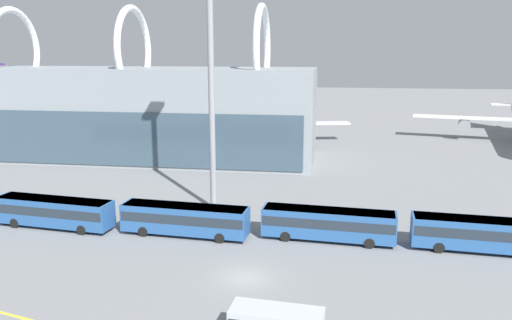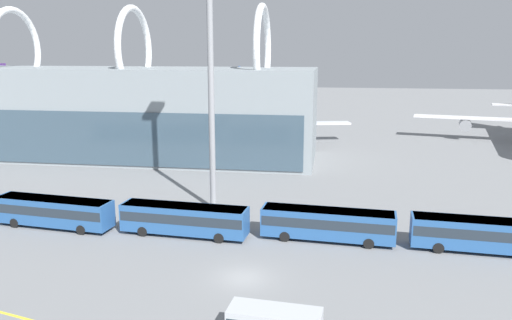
{
  "view_description": "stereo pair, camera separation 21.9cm",
  "coord_description": "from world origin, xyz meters",
  "px_view_note": "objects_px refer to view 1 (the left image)",
  "views": [
    {
      "loc": [
        6.44,
        -36.94,
        18.0
      ],
      "look_at": [
        -3.0,
        26.38,
        4.0
      ],
      "focal_mm": 35.0,
      "sensor_mm": 36.0,
      "label": 1
    },
    {
      "loc": [
        6.66,
        -36.91,
        18.0
      ],
      "look_at": [
        -3.0,
        26.38,
        4.0
      ],
      "focal_mm": 35.0,
      "sensor_mm": 36.0,
      "label": 2
    }
  ],
  "objects_px": {
    "shuttle_bus_3": "(328,222)",
    "floodlight_mast": "(211,58)",
    "shuttle_bus_2": "(185,218)",
    "shuttle_bus_1": "(54,211)",
    "shuttle_bus_4": "(484,233)",
    "airliner_at_gate_far": "(243,120)"
  },
  "relations": [
    {
      "from": "shuttle_bus_1",
      "to": "floodlight_mast",
      "type": "height_order",
      "value": "floodlight_mast"
    },
    {
      "from": "airliner_at_gate_far",
      "to": "floodlight_mast",
      "type": "distance_m",
      "value": 44.77
    },
    {
      "from": "shuttle_bus_2",
      "to": "floodlight_mast",
      "type": "distance_m",
      "value": 17.9
    },
    {
      "from": "airliner_at_gate_far",
      "to": "shuttle_bus_4",
      "type": "xyz_separation_m",
      "value": [
        31.46,
        -51.71,
        -2.73
      ]
    },
    {
      "from": "shuttle_bus_1",
      "to": "floodlight_mast",
      "type": "relative_size",
      "value": 0.43
    },
    {
      "from": "airliner_at_gate_far",
      "to": "shuttle_bus_4",
      "type": "distance_m",
      "value": 60.59
    },
    {
      "from": "shuttle_bus_4",
      "to": "airliner_at_gate_far",
      "type": "bearing_deg",
      "value": 125.77
    },
    {
      "from": "shuttle_bus_2",
      "to": "shuttle_bus_3",
      "type": "distance_m",
      "value": 14.11
    },
    {
      "from": "shuttle_bus_3",
      "to": "airliner_at_gate_far",
      "type": "bearing_deg",
      "value": 113.23
    },
    {
      "from": "shuttle_bus_2",
      "to": "shuttle_bus_4",
      "type": "relative_size",
      "value": 1.0
    },
    {
      "from": "shuttle_bus_4",
      "to": "floodlight_mast",
      "type": "height_order",
      "value": "floodlight_mast"
    },
    {
      "from": "airliner_at_gate_far",
      "to": "shuttle_bus_4",
      "type": "relative_size",
      "value": 3.32
    },
    {
      "from": "shuttle_bus_2",
      "to": "shuttle_bus_1",
      "type": "bearing_deg",
      "value": -176.61
    },
    {
      "from": "shuttle_bus_1",
      "to": "shuttle_bus_4",
      "type": "bearing_deg",
      "value": 6.1
    },
    {
      "from": "floodlight_mast",
      "to": "shuttle_bus_3",
      "type": "bearing_deg",
      "value": -31.73
    },
    {
      "from": "shuttle_bus_3",
      "to": "floodlight_mast",
      "type": "distance_m",
      "value": 22.0
    },
    {
      "from": "airliner_at_gate_far",
      "to": "shuttle_bus_1",
      "type": "height_order",
      "value": "airliner_at_gate_far"
    },
    {
      "from": "shuttle_bus_3",
      "to": "shuttle_bus_4",
      "type": "distance_m",
      "value": 14.11
    },
    {
      "from": "shuttle_bus_4",
      "to": "floodlight_mast",
      "type": "bearing_deg",
      "value": 166.31
    },
    {
      "from": "airliner_at_gate_far",
      "to": "shuttle_bus_3",
      "type": "bearing_deg",
      "value": 5.91
    },
    {
      "from": "shuttle_bus_1",
      "to": "shuttle_bus_2",
      "type": "distance_m",
      "value": 14.1
    },
    {
      "from": "airliner_at_gate_far",
      "to": "shuttle_bus_3",
      "type": "height_order",
      "value": "airliner_at_gate_far"
    }
  ]
}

